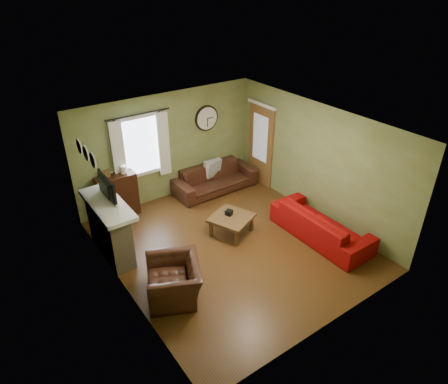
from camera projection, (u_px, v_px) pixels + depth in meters
floor at (231, 245)px, 8.29m from camera, size 4.60×5.20×0.00m
ceiling at (232, 126)px, 7.01m from camera, size 4.60×5.20×0.00m
wall_left at (118, 230)px, 6.50m from camera, size 0.00×5.20×2.60m
wall_right at (316, 161)px, 8.80m from camera, size 0.00×5.20×2.60m
wall_back at (167, 147)px, 9.50m from camera, size 4.60×0.00×2.60m
wall_front at (337, 262)px, 5.80m from camera, size 4.60×0.00×2.60m
fireplace at (110, 231)px, 7.79m from camera, size 0.40×1.40×1.10m
firebox at (121, 238)px, 8.01m from camera, size 0.04×0.60×0.55m
mantel at (107, 205)px, 7.51m from camera, size 0.58×1.60×0.08m
tv at (103, 191)px, 7.52m from camera, size 0.08×0.60×0.35m
tv_screen at (107, 187)px, 7.53m from camera, size 0.02×0.62×0.36m
medallion_left at (93, 160)px, 6.61m from camera, size 0.28×0.28×0.03m
medallion_mid at (86, 153)px, 6.86m from camera, size 0.28×0.28×0.03m
medallion_right at (79, 147)px, 7.11m from camera, size 0.28×0.28×0.03m
window_pane at (140, 146)px, 9.04m from camera, size 1.00×0.02×1.30m
curtain_rod at (138, 114)px, 8.58m from camera, size 0.03×0.03×1.50m
curtain_left at (119, 155)px, 8.71m from camera, size 0.28×0.04×1.55m
curtain_right at (164, 144)px, 9.26m from camera, size 0.28×0.04×1.55m
wall_clock at (207, 118)px, 9.77m from camera, size 0.64×0.06×0.64m
door at (261, 145)px, 10.22m from camera, size 0.05×0.90×2.10m
bookshelf at (118, 196)px, 9.02m from camera, size 0.87×0.37×1.04m
book at (108, 176)px, 8.91m from camera, size 0.30×0.31×0.02m
sofa_brown at (215, 178)px, 10.20m from camera, size 2.16×0.85×0.63m
pillow_left at (211, 168)px, 10.22m from camera, size 0.42×0.18×0.41m
pillow_right at (213, 168)px, 10.19m from camera, size 0.46×0.21×0.44m
sofa_red at (321, 224)px, 8.37m from camera, size 0.88×2.25×0.66m
armchair at (174, 280)px, 6.88m from camera, size 1.25×1.31×0.67m
coffee_table at (231, 225)px, 8.56m from camera, size 1.05×1.05×0.42m
tissue_box at (229, 216)px, 8.54m from camera, size 0.18×0.18×0.10m
wine_glass_a at (118, 210)px, 7.07m from camera, size 0.07×0.07×0.21m
wine_glass_b at (117, 210)px, 7.10m from camera, size 0.06×0.06×0.18m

